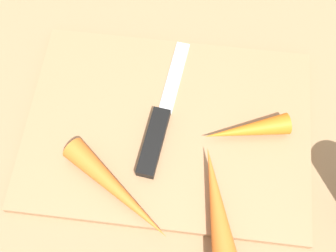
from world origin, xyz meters
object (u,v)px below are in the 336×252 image
carrot_medium (217,205)px  carrot_shortest (246,134)px  cutting_board (168,128)px  knife (156,133)px  carrot_longest (117,190)px

carrot_medium → carrot_shortest: carrot_medium is taller
cutting_board → knife: knife is taller
cutting_board → carrot_longest: bearing=63.4°
carrot_shortest → knife: bearing=-12.1°
cutting_board → carrot_shortest: (-0.10, 0.00, 0.02)m
knife → carrot_medium: (-0.08, 0.09, 0.01)m
cutting_board → carrot_longest: 0.11m
knife → carrot_medium: size_ratio=1.43×
carrot_medium → carrot_longest: 0.12m
carrot_shortest → carrot_longest: (0.14, 0.09, 0.00)m
knife → carrot_medium: carrot_medium is taller
carrot_medium → carrot_longest: size_ratio=0.90×
cutting_board → knife: (0.01, 0.01, 0.01)m
carrot_longest → knife: bearing=103.4°
cutting_board → knife: size_ratio=1.79×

